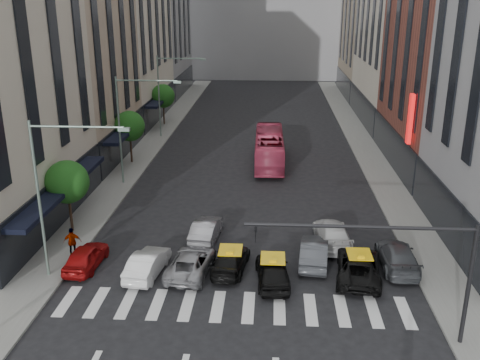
% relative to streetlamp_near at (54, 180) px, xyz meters
% --- Properties ---
extents(ground, '(160.00, 160.00, 0.00)m').
position_rel_streetlamp_near_xyz_m(ground, '(10.04, -4.00, -5.90)').
color(ground, black).
rests_on(ground, ground).
extents(sidewalk_left, '(3.00, 96.00, 0.15)m').
position_rel_streetlamp_near_xyz_m(sidewalk_left, '(-1.46, 26.00, -5.83)').
color(sidewalk_left, slate).
rests_on(sidewalk_left, ground).
extents(sidewalk_right, '(3.00, 96.00, 0.15)m').
position_rel_streetlamp_near_xyz_m(sidewalk_right, '(21.54, 26.00, -5.83)').
color(sidewalk_right, slate).
rests_on(sidewalk_right, ground).
extents(building_left_b, '(8.00, 16.00, 24.00)m').
position_rel_streetlamp_near_xyz_m(building_left_b, '(-6.96, 24.00, 6.10)').
color(building_left_b, tan).
rests_on(building_left_b, ground).
extents(building_right_b, '(8.00, 18.00, 26.00)m').
position_rel_streetlamp_near_xyz_m(building_right_b, '(27.04, 23.00, 7.10)').
color(building_right_b, brown).
rests_on(building_right_b, ground).
extents(building_right_d, '(8.00, 18.00, 28.00)m').
position_rel_streetlamp_near_xyz_m(building_right_d, '(27.04, 61.00, 8.10)').
color(building_right_d, tan).
rests_on(building_right_d, ground).
extents(tree_near, '(2.88, 2.88, 4.95)m').
position_rel_streetlamp_near_xyz_m(tree_near, '(-1.76, 6.00, -2.25)').
color(tree_near, black).
rests_on(tree_near, sidewalk_left).
extents(tree_mid, '(2.88, 2.88, 4.95)m').
position_rel_streetlamp_near_xyz_m(tree_mid, '(-1.76, 22.00, -2.25)').
color(tree_mid, black).
rests_on(tree_mid, sidewalk_left).
extents(tree_far, '(2.88, 2.88, 4.95)m').
position_rel_streetlamp_near_xyz_m(tree_far, '(-1.76, 38.00, -2.25)').
color(tree_far, black).
rests_on(tree_far, sidewalk_left).
extents(streetlamp_near, '(5.38, 0.25, 9.00)m').
position_rel_streetlamp_near_xyz_m(streetlamp_near, '(0.00, 0.00, 0.00)').
color(streetlamp_near, gray).
rests_on(streetlamp_near, sidewalk_left).
extents(streetlamp_mid, '(5.38, 0.25, 9.00)m').
position_rel_streetlamp_near_xyz_m(streetlamp_mid, '(0.00, 16.00, 0.00)').
color(streetlamp_mid, gray).
rests_on(streetlamp_mid, sidewalk_left).
extents(streetlamp_far, '(5.38, 0.25, 9.00)m').
position_rel_streetlamp_near_xyz_m(streetlamp_far, '(0.00, 32.00, 0.00)').
color(streetlamp_far, gray).
rests_on(streetlamp_far, sidewalk_left).
extents(traffic_signal, '(10.10, 0.20, 6.00)m').
position_rel_streetlamp_near_xyz_m(traffic_signal, '(17.74, -5.00, -1.43)').
color(traffic_signal, black).
rests_on(traffic_signal, ground).
extents(liberty_sign, '(0.30, 0.70, 4.00)m').
position_rel_streetlamp_near_xyz_m(liberty_sign, '(22.64, 16.00, 0.10)').
color(liberty_sign, red).
rests_on(liberty_sign, ground).
extents(car_red, '(1.87, 4.19, 1.40)m').
position_rel_streetlamp_near_xyz_m(car_red, '(0.84, 1.25, -5.20)').
color(car_red, '#990D0E').
rests_on(car_red, ground).
extents(car_white_front, '(2.04, 4.46, 1.42)m').
position_rel_streetlamp_near_xyz_m(car_white_front, '(4.67, 0.61, -5.20)').
color(car_white_front, white).
rests_on(car_white_front, ground).
extents(car_silver, '(2.74, 5.05, 1.34)m').
position_rel_streetlamp_near_xyz_m(car_silver, '(7.14, 0.95, -5.23)').
color(car_silver, gray).
rests_on(car_silver, ground).
extents(taxi_left, '(2.33, 4.60, 1.28)m').
position_rel_streetlamp_near_xyz_m(taxi_left, '(9.41, 1.43, -5.26)').
color(taxi_left, black).
rests_on(taxi_left, ground).
extents(taxi_center, '(2.16, 4.56, 1.51)m').
position_rel_streetlamp_near_xyz_m(taxi_center, '(11.87, 0.12, -5.15)').
color(taxi_center, black).
rests_on(taxi_center, ground).
extents(car_grey_mid, '(2.06, 4.72, 1.51)m').
position_rel_streetlamp_near_xyz_m(car_grey_mid, '(14.34, 2.63, -5.15)').
color(car_grey_mid, '#3C3F43').
rests_on(car_grey_mid, ground).
extents(taxi_right, '(3.06, 5.49, 1.45)m').
position_rel_streetlamp_near_xyz_m(taxi_right, '(16.74, 1.00, -5.18)').
color(taxi_right, black).
rests_on(taxi_right, ground).
extents(car_grey_curb, '(2.11, 5.04, 1.46)m').
position_rel_streetlamp_near_xyz_m(car_grey_curb, '(19.22, 2.36, -5.18)').
color(car_grey_curb, '#45484D').
rests_on(car_grey_curb, ground).
extents(car_row2_left, '(1.94, 4.50, 1.44)m').
position_rel_streetlamp_near_xyz_m(car_row2_left, '(7.48, 5.46, -5.18)').
color(car_row2_left, gray).
rests_on(car_row2_left, ground).
extents(car_row2_right, '(2.34, 5.22, 1.49)m').
position_rel_streetlamp_near_xyz_m(car_row2_right, '(15.70, 5.31, -5.16)').
color(car_row2_right, silver).
rests_on(car_row2_right, ground).
extents(bus, '(2.77, 11.14, 3.09)m').
position_rel_streetlamp_near_xyz_m(bus, '(11.45, 22.69, -4.36)').
color(bus, '#C13859').
rests_on(bus, ground).
extents(pedestrian_far, '(1.14, 0.67, 1.82)m').
position_rel_streetlamp_near_xyz_m(pedestrian_far, '(-0.36, 2.40, -4.84)').
color(pedestrian_far, gray).
rests_on(pedestrian_far, sidewalk_left).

